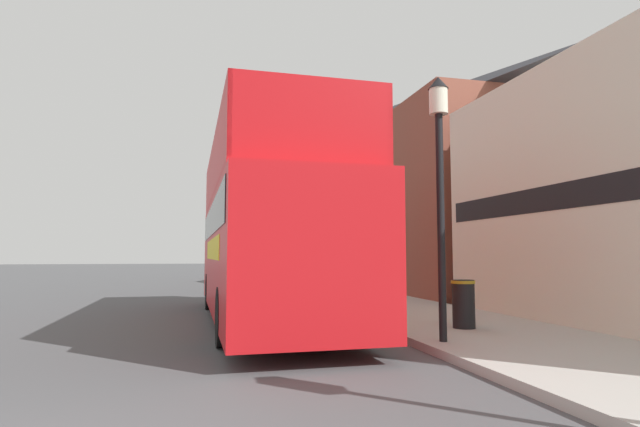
{
  "coord_description": "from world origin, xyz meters",
  "views": [
    {
      "loc": [
        1.8,
        -3.26,
        1.58
      ],
      "look_at": [
        4.86,
        9.12,
        2.65
      ],
      "focal_mm": 28.0,
      "sensor_mm": 36.0,
      "label": 1
    }
  ],
  "objects_px": {
    "parked_car_ahead_of_bus": "(259,277)",
    "tour_bus": "(265,243)",
    "litter_bin": "(463,302)",
    "lamp_post_nearest": "(440,156)",
    "lamp_post_second": "(329,203)"
  },
  "relations": [
    {
      "from": "parked_car_ahead_of_bus",
      "to": "tour_bus",
      "type": "bearing_deg",
      "value": -95.17
    },
    {
      "from": "lamp_post_nearest",
      "to": "lamp_post_second",
      "type": "bearing_deg",
      "value": 89.35
    },
    {
      "from": "tour_bus",
      "to": "lamp_post_nearest",
      "type": "distance_m",
      "value": 5.15
    },
    {
      "from": "tour_bus",
      "to": "litter_bin",
      "type": "bearing_deg",
      "value": -40.69
    },
    {
      "from": "lamp_post_nearest",
      "to": "litter_bin",
      "type": "height_order",
      "value": "lamp_post_nearest"
    },
    {
      "from": "parked_car_ahead_of_bus",
      "to": "litter_bin",
      "type": "xyz_separation_m",
      "value": [
        2.71,
        -11.31,
        -0.04
      ]
    },
    {
      "from": "tour_bus",
      "to": "lamp_post_nearest",
      "type": "bearing_deg",
      "value": -61.11
    },
    {
      "from": "lamp_post_second",
      "to": "litter_bin",
      "type": "xyz_separation_m",
      "value": [
        1.05,
        -6.4,
        -2.61
      ]
    },
    {
      "from": "lamp_post_nearest",
      "to": "litter_bin",
      "type": "bearing_deg",
      "value": 48.89
    },
    {
      "from": "litter_bin",
      "to": "tour_bus",
      "type": "bearing_deg",
      "value": 140.0
    },
    {
      "from": "tour_bus",
      "to": "lamp_post_second",
      "type": "bearing_deg",
      "value": 52.61
    },
    {
      "from": "parked_car_ahead_of_bus",
      "to": "lamp_post_nearest",
      "type": "distance_m",
      "value": 12.98
    },
    {
      "from": "parked_car_ahead_of_bus",
      "to": "lamp_post_nearest",
      "type": "relative_size",
      "value": 0.97
    },
    {
      "from": "lamp_post_nearest",
      "to": "parked_car_ahead_of_bus",
      "type": "bearing_deg",
      "value": 97.11
    },
    {
      "from": "parked_car_ahead_of_bus",
      "to": "lamp_post_second",
      "type": "distance_m",
      "value": 5.79
    }
  ]
}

